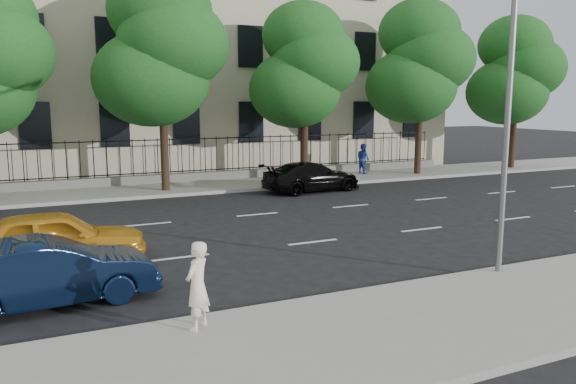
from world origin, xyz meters
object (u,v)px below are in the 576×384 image
navy_sedan (50,273)px  yellow_taxi (55,239)px  black_sedan (312,177)px  street_light (494,57)px  woman_near (197,286)px

navy_sedan → yellow_taxi: bearing=-10.3°
navy_sedan → black_sedan: size_ratio=0.90×
street_light → black_sedan: size_ratio=1.70×
street_light → yellow_taxi: bearing=154.3°
street_light → navy_sedan: bearing=169.2°
street_light → yellow_taxi: (-9.53, 4.59, -4.40)m
yellow_taxi → black_sedan: yellow_taxi is taller
woman_near → street_light: bearing=142.1°
yellow_taxi → black_sedan: bearing=-54.4°
black_sedan → woman_near: bearing=140.0°
yellow_taxi → black_sedan: 13.89m
yellow_taxi → navy_sedan: (-0.22, -2.72, -0.05)m
yellow_taxi → black_sedan: (11.28, 8.09, -0.06)m
street_light → woman_near: (-7.43, -0.89, -4.20)m
navy_sedan → woman_near: (2.32, -2.76, 0.25)m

